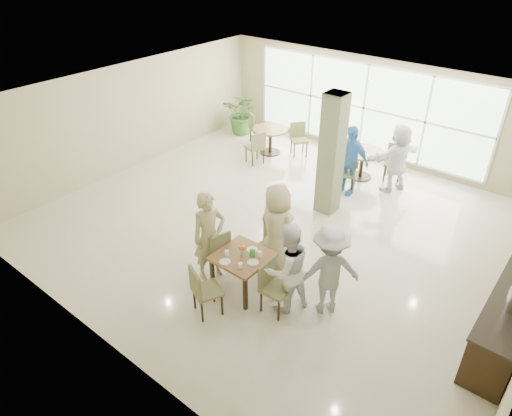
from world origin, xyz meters
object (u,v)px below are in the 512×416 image
Objects in this scene: round_table_left at (270,135)px; potted_plant at (243,113)px; teen_standing at (329,270)px; teen_left at (209,236)px; teen_right at (287,268)px; main_table at (242,260)px; adult_standing at (331,127)px; teen_far at (277,228)px; adult_a at (349,160)px; adult_b at (398,158)px; round_table_right at (363,157)px.

potted_plant is at bearing 157.41° from round_table_left.
potted_plant is at bearing -87.01° from teen_standing.
teen_left is 1.05× the size of teen_right.
main_table is 0.52× the size of teen_left.
round_table_left is 0.58× the size of adult_standing.
round_table_left is 1.74m from adult_standing.
round_table_left is at bearing 47.52° from teen_left.
adult_standing reaches higher than round_table_left.
teen_standing reaches higher than round_table_left.
main_table is 0.76m from teen_left.
teen_far is at bearing -51.47° from round_table_left.
adult_a is 1.22m from adult_b.
teen_far is 1.04× the size of adult_b.
adult_a is (2.91, -0.68, 0.32)m from round_table_left.
adult_standing is (-1.76, 5.93, 0.23)m from main_table.
teen_right is (0.80, -0.78, -0.06)m from teen_far.
teen_right is 0.97× the size of adult_b.
adult_standing is (-2.30, 0.68, 0.02)m from adult_b.
adult_a is at bearing -13.11° from round_table_left.
round_table_left is 0.58× the size of teen_left.
teen_right is 5.15m from adult_b.
main_table is at bearing -58.54° from teen_right.
potted_plant is (-4.83, 5.73, 0.01)m from main_table.
teen_standing is (0.56, 0.39, 0.00)m from teen_right.
teen_standing is at bearing 173.38° from teen_far.
adult_standing reaches higher than potted_plant.
teen_far reaches higher than potted_plant.
adult_b is at bearing -5.07° from round_table_right.
teen_right is 6.39m from adult_standing.
adult_b is (0.96, -0.08, 0.30)m from round_table_right.
adult_a is at bearing -140.05° from teen_right.
teen_right reaches higher than round_table_left.
teen_left is 2.24m from teen_standing.
round_table_left is at bearing 171.27° from adult_a.
round_table_right is at bearing -73.90° from teen_far.
adult_standing is at bearing 156.14° from round_table_right.
potted_plant is 5.39m from adult_b.
round_table_right is 1.50m from adult_standing.
teen_right is at bearing -69.79° from adult_a.
round_table_right is 4.48m from teen_far.
teen_left is (-0.72, -0.08, 0.23)m from main_table.
adult_standing is at bearing -131.42° from teen_right.
main_table is 0.51× the size of teen_far.
round_table_left is 5.34m from teen_far.
teen_right is at bearing -75.95° from round_table_right.
teen_left is (-0.30, -5.41, 0.31)m from round_table_right.
adult_a is at bearing 16.44° from teen_left.
teen_right is at bearing 28.36° from adult_b.
potted_plant is 6.90m from teen_far.
teen_left is 1.01× the size of adult_a.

